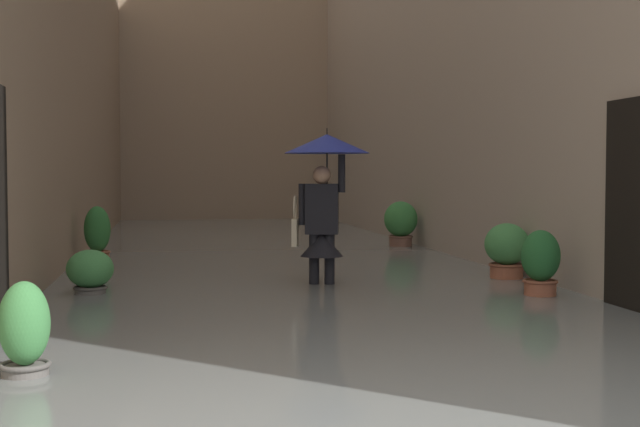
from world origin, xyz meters
TOP-DOWN VIEW (x-y plane):
  - ground_plane at (0.00, -10.02)m, footprint 60.00×60.00m
  - flood_water at (0.00, -10.02)m, footprint 6.52×26.05m
  - building_facade_far at (0.00, -20.95)m, footprint 9.32×1.80m
  - person_wading at (-0.28, -5.95)m, footprint 1.00×1.00m
  - potted_plant_mid_left at (-2.38, -4.67)m, footprint 0.41×0.41m
  - potted_plant_near_right at (2.53, -8.84)m, footprint 0.38×0.38m
  - potted_plant_mid_right at (2.39, -1.84)m, footprint 0.33×0.33m
  - potted_plant_far_left at (-2.60, -6.14)m, footprint 0.55×0.55m
  - potted_plant_near_left at (-2.51, -10.79)m, footprint 0.59×0.59m
  - potted_plant_far_right at (2.34, -5.62)m, footprint 0.50×0.50m

SIDE VIEW (x-z plane):
  - ground_plane at x=0.00m, z-range 0.00..0.00m
  - flood_water at x=0.00m, z-range 0.00..0.20m
  - potted_plant_far_right at x=2.34m, z-range 0.05..0.72m
  - potted_plant_mid_right at x=2.39m, z-range 0.01..0.81m
  - potted_plant_mid_left at x=-2.38m, z-range 0.04..0.92m
  - potted_plant_far_left at x=-2.60m, z-range 0.06..0.93m
  - potted_plant_near_right at x=2.53m, z-range 0.02..1.03m
  - potted_plant_near_left at x=-2.51m, z-range 0.08..1.06m
  - person_wading at x=-0.28m, z-range 0.39..2.39m
  - building_facade_far at x=0.00m, z-range 0.00..10.18m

